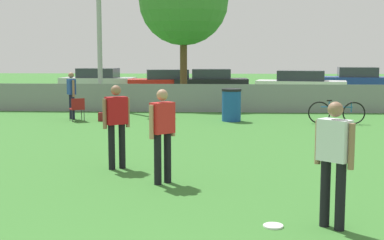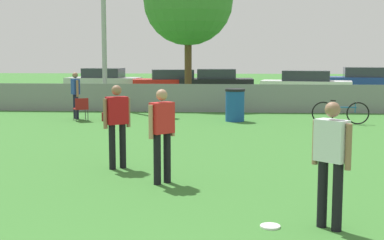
{
  "view_description": "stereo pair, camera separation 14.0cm",
  "coord_description": "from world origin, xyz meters",
  "px_view_note": "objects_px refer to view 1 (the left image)",
  "views": [
    {
      "loc": [
        0.74,
        -2.8,
        2.25
      ],
      "look_at": [
        0.18,
        6.94,
        1.05
      ],
      "focal_mm": 50.0,
      "sensor_mm": 36.0,
      "label": 1
    },
    {
      "loc": [
        0.88,
        -2.79,
        2.25
      ],
      "look_at": [
        0.18,
        6.94,
        1.05
      ],
      "focal_mm": 50.0,
      "sensor_mm": 36.0,
      "label": 2
    }
  ],
  "objects_px": {
    "trash_bin": "(231,105)",
    "folding_chair_sideline": "(77,108)",
    "parked_car_dark": "(211,82)",
    "parked_car_blue": "(357,81)",
    "tree_near_pole": "(183,1)",
    "frisbee_disc": "(273,226)",
    "parked_car_silver": "(98,81)",
    "spectator_in_blue": "(72,92)",
    "parked_car_white": "(301,85)",
    "parked_car_red": "(167,83)",
    "gear_bag_sideline": "(109,117)",
    "player_receiver_white": "(334,156)",
    "player_defender_red": "(116,121)",
    "bicycle_sideline": "(337,112)",
    "player_thrower_red": "(162,129)"
  },
  "relations": [
    {
      "from": "frisbee_disc",
      "to": "parked_car_white",
      "type": "bearing_deg",
      "value": 80.91
    },
    {
      "from": "player_receiver_white",
      "to": "folding_chair_sideline",
      "type": "height_order",
      "value": "player_receiver_white"
    },
    {
      "from": "parked_car_silver",
      "to": "parked_car_white",
      "type": "distance_m",
      "value": 11.55
    },
    {
      "from": "player_defender_red",
      "to": "bicycle_sideline",
      "type": "xyz_separation_m",
      "value": [
        5.78,
        7.22,
        -0.58
      ]
    },
    {
      "from": "tree_near_pole",
      "to": "frisbee_disc",
      "type": "distance_m",
      "value": 18.01
    },
    {
      "from": "parked_car_silver",
      "to": "parked_car_blue",
      "type": "bearing_deg",
      "value": 8.2
    },
    {
      "from": "parked_car_dark",
      "to": "parked_car_red",
      "type": "bearing_deg",
      "value": 179.04
    },
    {
      "from": "player_receiver_white",
      "to": "folding_chair_sideline",
      "type": "bearing_deg",
      "value": 163.5
    },
    {
      "from": "spectator_in_blue",
      "to": "parked_car_red",
      "type": "bearing_deg",
      "value": -43.38
    },
    {
      "from": "tree_near_pole",
      "to": "parked_car_dark",
      "type": "distance_m",
      "value": 6.97
    },
    {
      "from": "frisbee_disc",
      "to": "trash_bin",
      "type": "distance_m",
      "value": 11.22
    },
    {
      "from": "tree_near_pole",
      "to": "parked_car_silver",
      "type": "xyz_separation_m",
      "value": [
        -5.43,
        6.48,
        -3.91
      ]
    },
    {
      "from": "trash_bin",
      "to": "folding_chair_sideline",
      "type": "bearing_deg",
      "value": -176.36
    },
    {
      "from": "spectator_in_blue",
      "to": "parked_car_red",
      "type": "height_order",
      "value": "spectator_in_blue"
    },
    {
      "from": "parked_car_silver",
      "to": "parked_car_red",
      "type": "xyz_separation_m",
      "value": [
        4.1,
        -0.86,
        -0.02
      ]
    },
    {
      "from": "frisbee_disc",
      "to": "folding_chair_sideline",
      "type": "height_order",
      "value": "folding_chair_sideline"
    },
    {
      "from": "spectator_in_blue",
      "to": "frisbee_disc",
      "type": "bearing_deg",
      "value": 174.76
    },
    {
      "from": "player_thrower_red",
      "to": "gear_bag_sideline",
      "type": "height_order",
      "value": "player_thrower_red"
    },
    {
      "from": "parked_car_blue",
      "to": "spectator_in_blue",
      "type": "bearing_deg",
      "value": -127.69
    },
    {
      "from": "folding_chair_sideline",
      "to": "parked_car_white",
      "type": "height_order",
      "value": "parked_car_white"
    },
    {
      "from": "parked_car_silver",
      "to": "parked_car_white",
      "type": "height_order",
      "value": "parked_car_silver"
    },
    {
      "from": "parked_car_white",
      "to": "trash_bin",
      "type": "bearing_deg",
      "value": -99.95
    },
    {
      "from": "parked_car_dark",
      "to": "parked_car_white",
      "type": "xyz_separation_m",
      "value": [
        4.66,
        -1.91,
        -0.01
      ]
    },
    {
      "from": "player_defender_red",
      "to": "parked_car_white",
      "type": "relative_size",
      "value": 0.35
    },
    {
      "from": "bicycle_sideline",
      "to": "gear_bag_sideline",
      "type": "distance_m",
      "value": 7.59
    },
    {
      "from": "spectator_in_blue",
      "to": "frisbee_disc",
      "type": "height_order",
      "value": "spectator_in_blue"
    },
    {
      "from": "frisbee_disc",
      "to": "gear_bag_sideline",
      "type": "bearing_deg",
      "value": 112.43
    },
    {
      "from": "player_defender_red",
      "to": "parked_car_white",
      "type": "distance_m",
      "value": 18.58
    },
    {
      "from": "trash_bin",
      "to": "gear_bag_sideline",
      "type": "relative_size",
      "value": 1.7
    },
    {
      "from": "gear_bag_sideline",
      "to": "parked_car_silver",
      "type": "xyz_separation_m",
      "value": [
        -3.32,
        12.7,
        0.56
      ]
    },
    {
      "from": "player_receiver_white",
      "to": "parked_car_white",
      "type": "bearing_deg",
      "value": 126.21
    },
    {
      "from": "frisbee_disc",
      "to": "bicycle_sideline",
      "type": "relative_size",
      "value": 0.15
    },
    {
      "from": "tree_near_pole",
      "to": "parked_car_red",
      "type": "relative_size",
      "value": 1.43
    },
    {
      "from": "player_defender_red",
      "to": "player_receiver_white",
      "type": "bearing_deg",
      "value": -79.68
    },
    {
      "from": "tree_near_pole",
      "to": "player_defender_red",
      "type": "distance_m",
      "value": 14.29
    },
    {
      "from": "bicycle_sideline",
      "to": "parked_car_dark",
      "type": "xyz_separation_m",
      "value": [
        -4.34,
        12.24,
        0.33
      ]
    },
    {
      "from": "player_receiver_white",
      "to": "player_defender_red",
      "type": "height_order",
      "value": "same"
    },
    {
      "from": "player_receiver_white",
      "to": "bicycle_sideline",
      "type": "bearing_deg",
      "value": 121.22
    },
    {
      "from": "parked_car_silver",
      "to": "parked_car_dark",
      "type": "height_order",
      "value": "parked_car_silver"
    },
    {
      "from": "folding_chair_sideline",
      "to": "gear_bag_sideline",
      "type": "height_order",
      "value": "folding_chair_sideline"
    },
    {
      "from": "spectator_in_blue",
      "to": "frisbee_disc",
      "type": "distance_m",
      "value": 12.93
    },
    {
      "from": "frisbee_disc",
      "to": "parked_car_white",
      "type": "xyz_separation_m",
      "value": [
        3.36,
        20.98,
        0.68
      ]
    },
    {
      "from": "parked_car_silver",
      "to": "parked_car_blue",
      "type": "xyz_separation_m",
      "value": [
        15.03,
        1.13,
        0.02
      ]
    },
    {
      "from": "parked_car_dark",
      "to": "parked_car_blue",
      "type": "height_order",
      "value": "parked_car_blue"
    },
    {
      "from": "tree_near_pole",
      "to": "folding_chair_sideline",
      "type": "bearing_deg",
      "value": -116.25
    },
    {
      "from": "folding_chair_sideline",
      "to": "gear_bag_sideline",
      "type": "xyz_separation_m",
      "value": [
        1.03,
        0.15,
        -0.32
      ]
    },
    {
      "from": "parked_car_blue",
      "to": "player_defender_red",
      "type": "bearing_deg",
      "value": -108.17
    },
    {
      "from": "bicycle_sideline",
      "to": "parked_car_dark",
      "type": "distance_m",
      "value": 12.99
    },
    {
      "from": "frisbee_disc",
      "to": "trash_bin",
      "type": "xyz_separation_m",
      "value": [
        -0.37,
        11.2,
        0.54
      ]
    },
    {
      "from": "tree_near_pole",
      "to": "trash_bin",
      "type": "height_order",
      "value": "tree_near_pole"
    }
  ]
}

